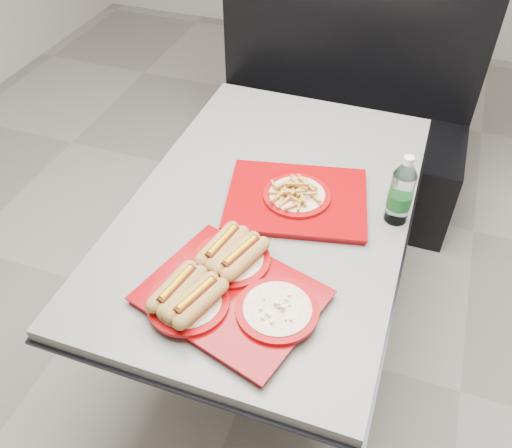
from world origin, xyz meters
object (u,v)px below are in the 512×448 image
(tray_near, at_px, (227,288))
(water_bottle, at_px, (401,193))
(diner_table, at_px, (269,239))
(booth_bench, at_px, (335,123))
(tray_far, at_px, (297,197))

(tray_near, relative_size, water_bottle, 2.22)
(diner_table, distance_m, water_bottle, 0.49)
(diner_table, relative_size, water_bottle, 5.81)
(booth_bench, bearing_deg, tray_far, -85.64)
(diner_table, height_order, tray_near, tray_near)
(booth_bench, relative_size, water_bottle, 5.52)
(tray_far, bearing_deg, water_bottle, 5.47)
(diner_table, distance_m, tray_far, 0.21)
(tray_far, bearing_deg, booth_bench, 94.36)
(diner_table, height_order, water_bottle, water_bottle)
(tray_near, distance_m, water_bottle, 0.62)
(booth_bench, relative_size, tray_near, 2.49)
(booth_bench, height_order, water_bottle, booth_bench)
(diner_table, distance_m, booth_bench, 1.11)
(booth_bench, bearing_deg, tray_near, -89.66)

